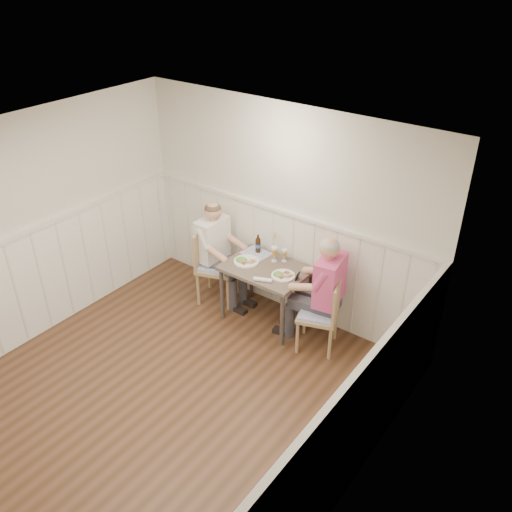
% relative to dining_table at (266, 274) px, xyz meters
% --- Properties ---
extents(ground_plane, '(4.50, 4.50, 0.00)m').
position_rel_dining_table_xyz_m(ground_plane, '(-0.03, -1.84, -0.65)').
color(ground_plane, '#462C19').
extents(room_shell, '(4.04, 4.54, 2.60)m').
position_rel_dining_table_xyz_m(room_shell, '(-0.03, -1.84, 0.87)').
color(room_shell, silver).
rests_on(room_shell, ground).
extents(wainscot, '(4.00, 4.49, 1.34)m').
position_rel_dining_table_xyz_m(wainscot, '(-0.03, -1.15, 0.04)').
color(wainscot, white).
rests_on(wainscot, ground).
extents(dining_table, '(0.98, 0.70, 0.75)m').
position_rel_dining_table_xyz_m(dining_table, '(0.00, 0.00, 0.00)').
color(dining_table, brown).
rests_on(dining_table, ground).
extents(chair_right, '(0.55, 0.55, 0.91)m').
position_rel_dining_table_xyz_m(chair_right, '(0.82, -0.05, -0.16)').
color(chair_right, '#A08760').
rests_on(chair_right, ground).
extents(chair_left, '(0.60, 0.60, 1.00)m').
position_rel_dining_table_xyz_m(chair_left, '(-0.81, -0.02, -0.11)').
color(chair_left, '#A08760').
rests_on(chair_left, ground).
extents(man_in_pink, '(0.69, 0.49, 1.39)m').
position_rel_dining_table_xyz_m(man_in_pink, '(0.77, 0.05, -0.07)').
color(man_in_pink, '#3F3F47').
rests_on(man_in_pink, ground).
extents(diner_cream, '(0.64, 0.45, 1.37)m').
position_rel_dining_table_xyz_m(diner_cream, '(-0.81, 0.03, -0.08)').
color(diner_cream, '#3F3F47').
rests_on(diner_cream, ground).
extents(plate_man, '(0.28, 0.28, 0.07)m').
position_rel_dining_table_xyz_m(plate_man, '(0.26, -0.05, 0.12)').
color(plate_man, white).
rests_on(plate_man, dining_table).
extents(plate_diner, '(0.31, 0.31, 0.08)m').
position_rel_dining_table_xyz_m(plate_diner, '(-0.27, -0.05, 0.12)').
color(plate_diner, white).
rests_on(plate_diner, dining_table).
extents(beer_glass_a, '(0.06, 0.06, 0.16)m').
position_rel_dining_table_xyz_m(beer_glass_a, '(0.09, 0.24, 0.20)').
color(beer_glass_a, silver).
rests_on(beer_glass_a, dining_table).
extents(beer_glass_b, '(0.08, 0.08, 0.19)m').
position_rel_dining_table_xyz_m(beer_glass_b, '(-0.01, 0.17, 0.23)').
color(beer_glass_b, silver).
rests_on(beer_glass_b, dining_table).
extents(beer_bottle, '(0.07, 0.07, 0.24)m').
position_rel_dining_table_xyz_m(beer_bottle, '(-0.29, 0.23, 0.20)').
color(beer_bottle, black).
rests_on(beer_bottle, dining_table).
extents(rolled_napkin, '(0.21, 0.13, 0.05)m').
position_rel_dining_table_xyz_m(rolled_napkin, '(0.14, -0.27, 0.12)').
color(rolled_napkin, white).
rests_on(rolled_napkin, dining_table).
extents(grass_vase, '(0.04, 0.04, 0.34)m').
position_rel_dining_table_xyz_m(grass_vase, '(-0.10, 0.28, 0.25)').
color(grass_vase, silver).
rests_on(grass_vase, dining_table).
extents(gingham_mat, '(0.35, 0.29, 0.01)m').
position_rel_dining_table_xyz_m(gingham_mat, '(-0.29, 0.19, 0.10)').
color(gingham_mat, '#5263A7').
rests_on(gingham_mat, dining_table).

